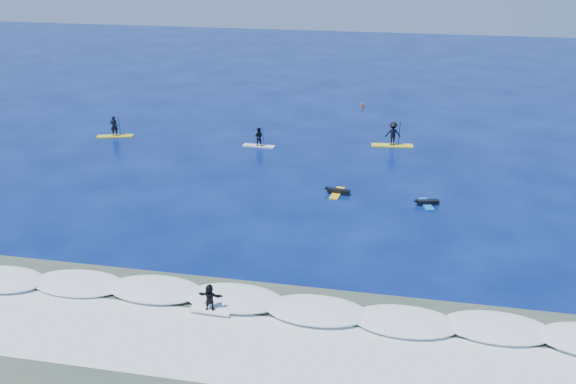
% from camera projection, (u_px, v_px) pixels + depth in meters
% --- Properties ---
extents(ground, '(160.00, 160.00, 0.00)m').
position_uv_depth(ground, '(261.00, 218.00, 39.29)').
color(ground, '#031045').
rests_on(ground, ground).
extents(shallow_water, '(90.00, 13.00, 0.01)m').
position_uv_depth(shallow_water, '(182.00, 356.00, 26.58)').
color(shallow_water, '#334639').
rests_on(shallow_water, ground).
extents(breaking_wave, '(40.00, 6.00, 0.30)m').
position_uv_depth(breaking_wave, '(211.00, 305.00, 30.21)').
color(breaking_wave, white).
rests_on(breaking_wave, ground).
extents(whitewater, '(34.00, 5.00, 0.02)m').
position_uv_depth(whitewater, '(190.00, 342.00, 27.49)').
color(whitewater, silver).
rests_on(whitewater, ground).
extents(sup_paddler_left, '(3.09, 1.58, 2.10)m').
position_uv_depth(sup_paddler_left, '(114.00, 129.00, 54.65)').
color(sup_paddler_left, gold).
rests_on(sup_paddler_left, ground).
extents(sup_paddler_center, '(2.65, 0.77, 1.84)m').
position_uv_depth(sup_paddler_center, '(259.00, 138.00, 52.14)').
color(sup_paddler_center, silver).
rests_on(sup_paddler_center, ground).
extents(sup_paddler_right, '(3.44, 1.22, 2.36)m').
position_uv_depth(sup_paddler_right, '(393.00, 135.00, 52.18)').
color(sup_paddler_right, yellow).
rests_on(sup_paddler_right, ground).
extents(prone_paddler_near, '(1.73, 2.22, 0.45)m').
position_uv_depth(prone_paddler_near, '(337.00, 192.00, 42.91)').
color(prone_paddler_near, yellow).
rests_on(prone_paddler_near, ground).
extents(prone_paddler_far, '(1.60, 2.10, 0.43)m').
position_uv_depth(prone_paddler_far, '(427.00, 203.00, 41.17)').
color(prone_paddler_far, '#1662AA').
rests_on(prone_paddler_far, ground).
extents(wave_surfer, '(1.93, 0.59, 1.39)m').
position_uv_depth(wave_surfer, '(210.00, 299.00, 29.19)').
color(wave_surfer, white).
rests_on(wave_surfer, breaking_wave).
extents(marker_buoy, '(0.25, 0.25, 0.60)m').
position_uv_depth(marker_buoy, '(362.00, 106.00, 63.67)').
color(marker_buoy, red).
rests_on(marker_buoy, ground).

